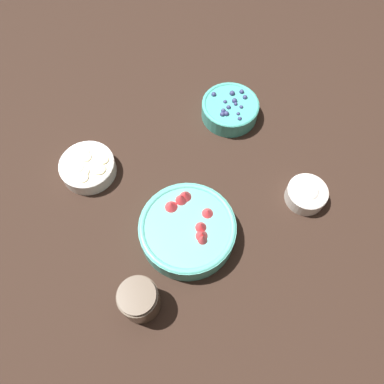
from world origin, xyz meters
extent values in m
plane|color=black|center=(0.00, 0.00, 0.00)|extent=(4.00, 4.00, 0.00)
cylinder|color=#56B7A8|center=(0.08, 0.10, 0.03)|extent=(0.22, 0.22, 0.06)
torus|color=#56B7A8|center=(0.08, 0.10, 0.05)|extent=(0.22, 0.22, 0.02)
cylinder|color=red|center=(0.08, 0.10, 0.04)|extent=(0.18, 0.18, 0.02)
cone|color=red|center=(0.05, 0.04, 0.07)|extent=(0.04, 0.04, 0.03)
cone|color=red|center=(0.08, 0.04, 0.06)|extent=(0.04, 0.04, 0.02)
cone|color=red|center=(0.07, 0.14, 0.07)|extent=(0.03, 0.03, 0.03)
cone|color=red|center=(0.07, 0.15, 0.07)|extent=(0.03, 0.03, 0.03)
cone|color=red|center=(0.04, 0.04, 0.07)|extent=(0.03, 0.03, 0.03)
cone|color=red|center=(0.02, 0.10, 0.06)|extent=(0.04, 0.04, 0.02)
cone|color=red|center=(0.06, 0.12, 0.06)|extent=(0.04, 0.04, 0.02)
cylinder|color=#47AD9E|center=(-0.22, -0.12, 0.02)|extent=(0.16, 0.16, 0.05)
torus|color=#47AD9E|center=(-0.22, -0.12, 0.04)|extent=(0.16, 0.16, 0.01)
cylinder|color=navy|center=(-0.22, -0.12, 0.04)|extent=(0.12, 0.12, 0.01)
sphere|color=navy|center=(-0.21, -0.11, 0.05)|extent=(0.01, 0.01, 0.01)
sphere|color=navy|center=(-0.21, -0.07, 0.05)|extent=(0.01, 0.01, 0.01)
sphere|color=navy|center=(-0.18, -0.10, 0.05)|extent=(0.01, 0.01, 0.01)
sphere|color=navy|center=(-0.22, -0.13, 0.05)|extent=(0.01, 0.01, 0.01)
sphere|color=navy|center=(-0.22, -0.08, 0.05)|extent=(0.01, 0.01, 0.01)
sphere|color=navy|center=(-0.25, -0.15, 0.05)|extent=(0.02, 0.02, 0.02)
sphere|color=navy|center=(-0.21, -0.17, 0.05)|extent=(0.01, 0.01, 0.01)
sphere|color=navy|center=(-0.19, -0.11, 0.05)|extent=(0.01, 0.01, 0.01)
sphere|color=navy|center=(-0.24, -0.12, 0.05)|extent=(0.01, 0.01, 0.01)
sphere|color=navy|center=(-0.23, -0.11, 0.05)|extent=(0.01, 0.01, 0.01)
sphere|color=navy|center=(-0.27, -0.13, 0.05)|extent=(0.01, 0.01, 0.01)
sphere|color=navy|center=(-0.24, -0.09, 0.05)|extent=(0.01, 0.01, 0.01)
sphere|color=navy|center=(-0.19, -0.10, 0.05)|extent=(0.01, 0.01, 0.01)
sphere|color=navy|center=(-0.27, -0.11, 0.05)|extent=(0.01, 0.01, 0.01)
cylinder|color=white|center=(0.18, -0.19, 0.02)|extent=(0.14, 0.14, 0.04)
torus|color=white|center=(0.18, -0.19, 0.04)|extent=(0.14, 0.14, 0.01)
cylinder|color=beige|center=(0.18, -0.19, 0.03)|extent=(0.11, 0.11, 0.01)
cylinder|color=beige|center=(0.21, -0.16, 0.04)|extent=(0.03, 0.03, 0.01)
cylinder|color=beige|center=(0.16, -0.15, 0.04)|extent=(0.03, 0.03, 0.01)
cylinder|color=beige|center=(0.14, -0.17, 0.04)|extent=(0.03, 0.03, 0.01)
cylinder|color=beige|center=(0.20, -0.19, 0.04)|extent=(0.03, 0.03, 0.01)
cylinder|color=beige|center=(0.17, -0.22, 0.04)|extent=(0.03, 0.03, 0.01)
cylinder|color=beige|center=(0.18, -0.21, 0.04)|extent=(0.03, 0.03, 0.01)
cylinder|color=beige|center=(0.20, -0.17, 0.04)|extent=(0.03, 0.03, 0.01)
cylinder|color=silver|center=(-0.21, 0.19, 0.02)|extent=(0.10, 0.10, 0.04)
torus|color=silver|center=(-0.21, 0.19, 0.04)|extent=(0.10, 0.10, 0.01)
cylinder|color=white|center=(-0.21, 0.19, 0.03)|extent=(0.08, 0.08, 0.01)
ellipsoid|color=white|center=(-0.21, 0.19, 0.04)|extent=(0.05, 0.05, 0.02)
cylinder|color=brown|center=(0.25, 0.17, 0.04)|extent=(0.08, 0.08, 0.08)
cylinder|color=#472819|center=(0.25, 0.17, 0.03)|extent=(0.07, 0.07, 0.06)
cylinder|color=brown|center=(0.25, 0.17, 0.09)|extent=(0.08, 0.08, 0.01)
camera|label=1|loc=(0.26, 0.36, 0.84)|focal=35.00mm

